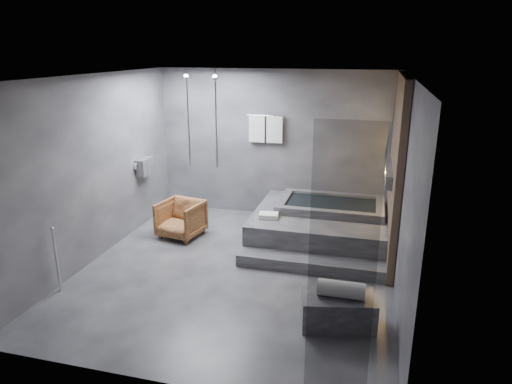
# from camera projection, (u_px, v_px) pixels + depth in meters

# --- Properties ---
(room) EXTENTS (5.00, 5.04, 2.82)m
(room) POSITION_uv_depth(u_px,v_px,m) (268.00, 154.00, 6.41)
(room) COLOR #2F2F32
(room) RESTS_ON ground
(tub_deck) EXTENTS (2.20, 2.00, 0.50)m
(tub_deck) POSITION_uv_depth(u_px,v_px,m) (320.00, 225.00, 7.81)
(tub_deck) COLOR #343437
(tub_deck) RESTS_ON ground
(tub_step) EXTENTS (2.20, 0.36, 0.18)m
(tub_step) POSITION_uv_depth(u_px,v_px,m) (310.00, 264.00, 6.77)
(tub_step) COLOR #343437
(tub_step) RESTS_ON ground
(concrete_bench) EXTENTS (0.93, 0.63, 0.38)m
(concrete_bench) POSITION_uv_depth(u_px,v_px,m) (338.00, 311.00, 5.38)
(concrete_bench) COLOR #313133
(concrete_bench) RESTS_ON ground
(driftwood_chair) EXTENTS (0.80, 0.82, 0.64)m
(driftwood_chair) POSITION_uv_depth(u_px,v_px,m) (181.00, 219.00, 7.93)
(driftwood_chair) COLOR #4E2A13
(driftwood_chair) RESTS_ON ground
(rolled_towel) EXTENTS (0.55, 0.20, 0.20)m
(rolled_towel) POSITION_uv_depth(u_px,v_px,m) (341.00, 289.00, 5.29)
(rolled_towel) COLOR silver
(rolled_towel) RESTS_ON concrete_bench
(deck_towel) EXTENTS (0.33, 0.26, 0.08)m
(deck_towel) POSITION_uv_depth(u_px,v_px,m) (269.00, 216.00, 7.44)
(deck_towel) COLOR white
(deck_towel) RESTS_ON tub_deck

